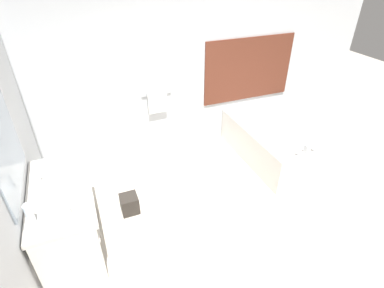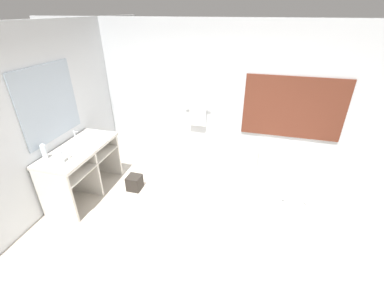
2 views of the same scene
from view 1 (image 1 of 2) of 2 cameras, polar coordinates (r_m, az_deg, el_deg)
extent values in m
plane|color=beige|center=(4.01, 7.86, -16.65)|extent=(16.00, 16.00, 0.00)
cube|color=silver|center=(4.94, -3.71, 12.93)|extent=(7.40, 0.06, 2.70)
cube|color=brown|center=(5.50, 10.79, 13.80)|extent=(1.70, 0.02, 1.10)
cylinder|color=silver|center=(4.87, -6.74, 9.95)|extent=(0.50, 0.02, 0.02)
cube|color=white|center=(4.93, -6.58, 8.09)|extent=(0.32, 0.04, 0.40)
cube|color=#A3B2C1|center=(3.22, -32.44, 0.67)|extent=(0.02, 1.10, 1.10)
cube|color=silver|center=(3.55, -23.94, -8.20)|extent=(0.65, 1.34, 0.05)
cube|color=silver|center=(3.70, -23.12, -10.98)|extent=(0.62, 1.28, 0.02)
cylinder|color=white|center=(3.73, -23.87, -6.80)|extent=(0.32, 0.32, 0.14)
cube|color=silver|center=(3.39, -21.86, -20.82)|extent=(0.60, 0.04, 0.83)
cube|color=silver|center=(3.83, -22.45, -13.24)|extent=(0.60, 0.04, 0.83)
cube|color=silver|center=(4.33, -22.87, -7.31)|extent=(0.60, 0.04, 0.83)
cylinder|color=white|center=(3.39, -22.34, -13.63)|extent=(0.13, 0.37, 0.13)
cylinder|color=white|center=(3.91, -22.84, -6.80)|extent=(0.13, 0.37, 0.13)
cylinder|color=silver|center=(3.71, -26.86, -6.37)|extent=(0.04, 0.04, 0.02)
cylinder|color=silver|center=(3.66, -27.21, -5.27)|extent=(0.02, 0.02, 0.16)
cube|color=silver|center=(3.62, -26.87, -4.27)|extent=(0.07, 0.01, 0.01)
cube|color=silver|center=(5.26, 14.69, 0.33)|extent=(0.94, 1.79, 0.58)
ellipsoid|color=white|center=(5.19, 14.91, 1.66)|extent=(0.68, 1.29, 0.30)
cube|color=silver|center=(4.58, 20.90, -0.91)|extent=(0.04, 0.07, 0.12)
sphere|color=silver|center=(4.51, 19.48, -1.61)|extent=(0.06, 0.06, 0.06)
sphere|color=silver|center=(4.69, 22.12, -0.85)|extent=(0.06, 0.06, 0.06)
cylinder|color=white|center=(3.19, -28.55, -11.66)|extent=(0.07, 0.07, 0.22)
cylinder|color=white|center=(3.12, -29.12, -10.09)|extent=(0.04, 0.04, 0.02)
cylinder|color=white|center=(3.12, -22.88, -11.25)|extent=(0.07, 0.07, 0.20)
cylinder|color=white|center=(3.05, -23.33, -9.74)|extent=(0.04, 0.04, 0.02)
cylinder|color=white|center=(3.25, -22.88, -10.19)|extent=(0.06, 0.06, 0.12)
cylinder|color=silver|center=(3.20, -23.17, -9.19)|extent=(0.03, 0.03, 0.03)
cube|color=#2D2823|center=(4.24, -11.82, -11.09)|extent=(0.23, 0.23, 0.26)
camera|label=2|loc=(2.25, 72.35, 4.96)|focal=24.00mm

